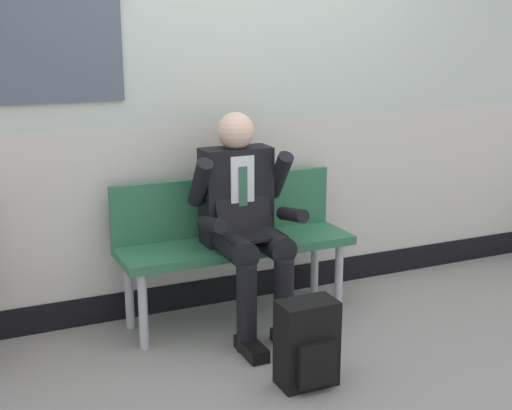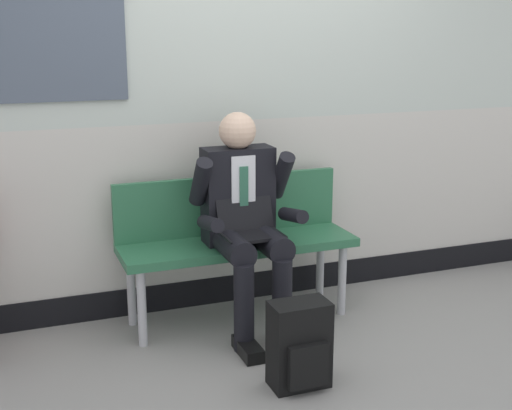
% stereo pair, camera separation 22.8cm
% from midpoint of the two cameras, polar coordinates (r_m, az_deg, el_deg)
% --- Properties ---
extents(ground_plane, '(18.00, 18.00, 0.00)m').
position_cam_midpoint_polar(ground_plane, '(3.86, 0.28, -11.65)').
color(ground_plane, gray).
extents(station_wall, '(6.13, 0.17, 3.14)m').
position_cam_midpoint_polar(station_wall, '(4.20, -4.51, 12.53)').
color(station_wall, beige).
rests_on(station_wall, ground).
extents(bench_with_person, '(1.38, 0.42, 0.84)m').
position_cam_midpoint_polar(bench_with_person, '(4.08, -3.59, -2.37)').
color(bench_with_person, '#2D6B47').
rests_on(bench_with_person, ground).
extents(person_seated, '(0.57, 0.70, 1.24)m').
position_cam_midpoint_polar(person_seated, '(3.87, -2.61, -1.08)').
color(person_seated, black).
rests_on(person_seated, ground).
extents(backpack, '(0.28, 0.21, 0.43)m').
position_cam_midpoint_polar(backpack, '(3.41, 2.32, -11.42)').
color(backpack, black).
rests_on(backpack, ground).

